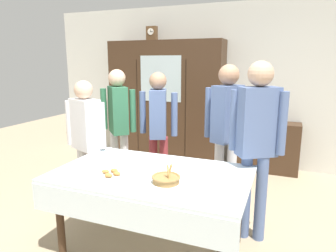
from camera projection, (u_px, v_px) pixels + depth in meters
ground_plane at (161, 237)px, 3.09m from camera, size 12.00×12.00×0.00m
back_wall at (220, 85)px, 5.21m from camera, size 6.40×0.10×2.70m
dining_table at (150, 184)px, 2.73m from camera, size 1.75×1.08×0.77m
wall_cabinet at (166, 102)px, 5.33m from camera, size 2.02×0.46×2.11m
mantel_clock at (152, 34)px, 5.18m from camera, size 0.18×0.11×0.24m
bookshelf_low at (264, 146)px, 4.90m from camera, size 1.08×0.35×0.81m
book_stack at (266, 119)px, 4.81m from camera, size 0.16×0.18×0.09m
tea_cup_far_left at (152, 172)px, 2.68m from camera, size 0.13×0.13×0.06m
tea_cup_far_right at (141, 178)px, 2.53m from camera, size 0.13×0.13×0.06m
tea_cup_mid_left at (109, 151)px, 3.28m from camera, size 0.13×0.13×0.06m
bread_basket at (166, 179)px, 2.50m from camera, size 0.24×0.24×0.16m
pastry_plate at (111, 174)px, 2.65m from camera, size 0.28×0.28×0.05m
spoon_front_edge at (201, 178)px, 2.59m from camera, size 0.12×0.02×0.01m
spoon_near_left at (140, 171)px, 2.76m from camera, size 0.12×0.02×0.01m
spoon_mid_right at (233, 173)px, 2.71m from camera, size 0.12×0.02×0.01m
person_near_right_end at (86, 134)px, 3.46m from camera, size 0.52×0.32×1.55m
person_behind_table_left at (227, 124)px, 3.44m from camera, size 0.52×0.41×1.73m
person_beside_shelf at (158, 122)px, 3.87m from camera, size 0.52×0.41×1.63m
person_behind_table_right at (118, 119)px, 4.02m from camera, size 0.52×0.40×1.66m
person_by_cabinet at (257, 134)px, 2.86m from camera, size 0.52×0.36×1.76m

